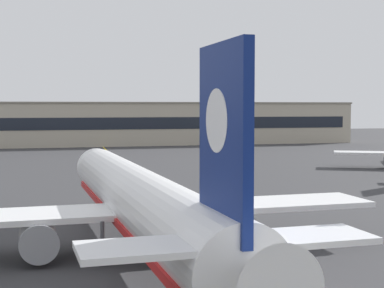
% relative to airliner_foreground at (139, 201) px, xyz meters
% --- Properties ---
extents(taxiway_centreline, '(9.18, 179.80, 0.01)m').
position_rel_airliner_foreground_xyz_m(taxiway_centreline, '(5.04, 18.55, -3.37)').
color(taxiway_centreline, yellow).
rests_on(taxiway_centreline, ground).
extents(airliner_foreground, '(32.13, 41.48, 11.65)m').
position_rel_airliner_foreground_xyz_m(airliner_foreground, '(0.00, 0.00, 0.00)').
color(airliner_foreground, white).
rests_on(airliner_foreground, ground).
extents(safety_cone_by_nose_gear, '(0.44, 0.44, 0.55)m').
position_rel_airliner_foreground_xyz_m(safety_cone_by_nose_gear, '(0.30, 15.43, -3.11)').
color(safety_cone_by_nose_gear, orange).
rests_on(safety_cone_by_nose_gear, ground).
extents(terminal_building, '(119.15, 12.40, 10.43)m').
position_rel_airliner_foreground_xyz_m(terminal_building, '(13.48, 106.50, 1.85)').
color(terminal_building, '#B2A893').
rests_on(terminal_building, ground).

